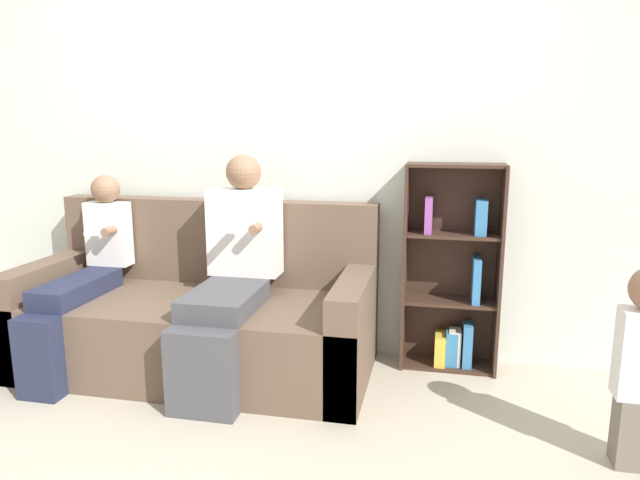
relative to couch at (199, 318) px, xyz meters
The scene contains 6 objects.
ground_plane 0.73m from the couch, 55.40° to the right, with size 14.00×14.00×0.00m, color #B2A893.
back_wall 1.15m from the couch, 51.26° to the left, with size 10.00×0.06×2.55m.
couch is the anchor object (origin of this frame).
adult_seated 0.43m from the couch, 20.95° to the right, with size 0.41×0.84×1.25m.
child_seated 0.71m from the couch, 167.81° to the right, with size 0.26×0.86×1.11m.
bookshelf 1.51m from the couch, 13.05° to the left, with size 0.55×0.25×1.20m.
Camera 1 is at (0.98, -2.42, 1.41)m, focal length 32.00 mm.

